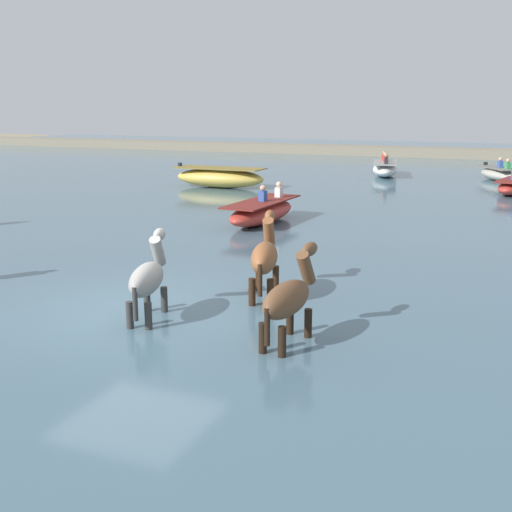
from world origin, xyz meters
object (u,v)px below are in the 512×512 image
at_px(boat_distant_east, 385,169).
at_px(boat_mid_outer, 262,212).
at_px(boat_near_port, 498,174).
at_px(horse_trailing_bay, 289,301).
at_px(boat_distant_west, 220,178).
at_px(horse_lead_grey, 148,281).
at_px(horse_flank_chestnut, 265,259).

distance_m(boat_distant_east, boat_mid_outer, 14.43).
bearing_deg(boat_mid_outer, boat_near_port, 67.51).
bearing_deg(boat_mid_outer, boat_distant_east, 87.06).
relative_size(horse_trailing_bay, boat_near_port, 0.62).
relative_size(boat_near_port, boat_distant_east, 0.80).
height_order(boat_near_port, boat_distant_west, boat_near_port).
bearing_deg(horse_lead_grey, horse_trailing_bay, -4.20).
xyz_separation_m(boat_distant_east, boat_mid_outer, (-0.74, -14.41, -0.01)).
distance_m(horse_flank_chestnut, boat_distant_east, 21.56).
distance_m(horse_trailing_bay, boat_distant_east, 23.75).
xyz_separation_m(horse_trailing_bay, boat_distant_west, (-9.00, 16.28, -0.24)).
distance_m(horse_flank_chestnut, boat_distant_west, 16.21).
xyz_separation_m(horse_lead_grey, boat_near_port, (4.43, 23.47, -0.34)).
xyz_separation_m(horse_flank_chestnut, boat_mid_outer, (-2.91, 7.03, -0.38)).
xyz_separation_m(horse_flank_chestnut, boat_distant_west, (-7.79, 14.21, -0.30)).
relative_size(horse_lead_grey, boat_near_port, 0.62).
height_order(horse_lead_grey, boat_distant_west, horse_lead_grey).
bearing_deg(boat_mid_outer, boat_distant_west, 124.19).
bearing_deg(boat_distant_west, horse_trailing_bay, -61.07).
bearing_deg(horse_flank_chestnut, boat_distant_east, 95.79).
height_order(horse_lead_grey, boat_near_port, horse_lead_grey).
bearing_deg(horse_lead_grey, horse_flank_chestnut, 54.98).
relative_size(horse_trailing_bay, boat_mid_outer, 0.50).
xyz_separation_m(horse_lead_grey, boat_distant_west, (-6.48, 16.09, -0.23)).
bearing_deg(boat_near_port, horse_trailing_bay, -94.61).
xyz_separation_m(horse_lead_grey, horse_flank_chestnut, (1.32, 1.88, 0.07)).
height_order(horse_flank_chestnut, boat_mid_outer, horse_flank_chestnut).
relative_size(horse_trailing_bay, horse_flank_chestnut, 0.95).
bearing_deg(horse_trailing_bay, horse_lead_grey, 175.80).
relative_size(horse_flank_chestnut, boat_mid_outer, 0.53).
height_order(horse_lead_grey, boat_mid_outer, horse_lead_grey).
bearing_deg(boat_mid_outer, horse_flank_chestnut, -67.49).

